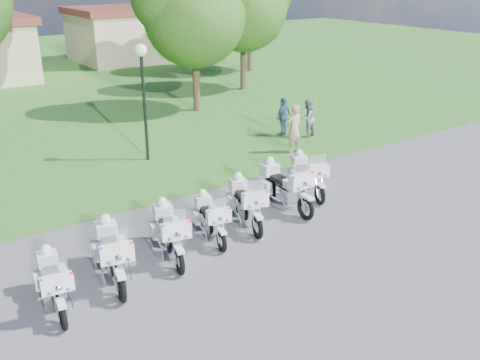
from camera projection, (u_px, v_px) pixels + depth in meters
ground at (250, 227)px, 15.14m from camera, size 100.00×100.00×0.00m
grass_lawn at (17, 78)px, 35.83m from camera, size 100.00×48.00×0.01m
motorcycle_0 at (54, 282)px, 11.40m from camera, size 0.86×2.12×1.43m
motorcycle_1 at (112, 253)px, 12.40m from camera, size 1.13×2.40×1.63m
motorcycle_2 at (170, 231)px, 13.45m from camera, size 1.14×2.31×1.58m
motorcycle_3 at (211, 217)px, 14.39m from camera, size 0.98×2.06×1.41m
motorcycle_4 at (246, 202)px, 15.16m from camera, size 1.20×2.30×1.59m
motorcycle_5 at (284, 185)px, 16.19m from camera, size 0.89×2.54×1.70m
motorcycle_6 at (307, 174)px, 17.25m from camera, size 1.18×2.24×1.55m
lamp_post at (142, 74)px, 19.32m from camera, size 0.44×0.44×4.36m
tree_2 at (193, 6)px, 25.79m from camera, size 5.87×5.01×7.83m
building_east at (146, 32)px, 43.17m from camera, size 11.44×7.28×4.10m
bystander_a at (294, 129)px, 20.99m from camera, size 0.72×0.49×1.94m
bystander_b at (307, 118)px, 23.02m from camera, size 0.90×0.76×1.66m
bystander_c at (283, 117)px, 23.21m from camera, size 1.08×0.71×1.70m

